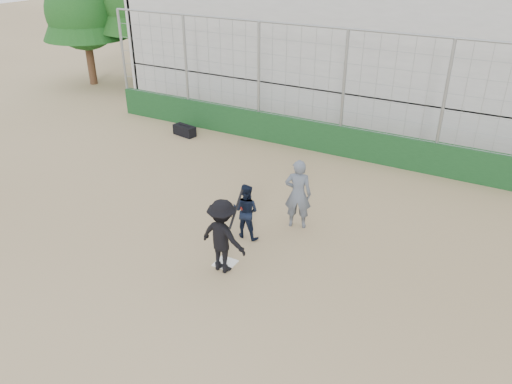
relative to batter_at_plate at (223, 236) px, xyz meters
The scene contains 9 objects.
ground 0.86m from the batter_at_plate, 112.89° to the left, with size 90.00×90.00×0.00m, color olive.
home_plate 0.85m from the batter_at_plate, 112.89° to the left, with size 0.44×0.44×0.02m, color white.
backstop 7.18m from the batter_at_plate, 90.61° to the left, with size 18.10×0.25×4.04m.
bleachers 12.31m from the batter_at_plate, 90.36° to the left, with size 20.25×6.70×6.98m.
tree_right 16.93m from the batter_at_plate, 144.51° to the left, with size 3.84×3.84×6.00m.
batter_at_plate is the anchor object (origin of this frame).
catcher_crouched 1.42m from the batter_at_plate, 99.53° to the left, with size 0.69×0.54×0.98m.
umpire 2.49m from the batter_at_plate, 75.42° to the left, with size 0.65×0.43×1.61m, color #505865.
equipment_bag 8.33m from the batter_at_plate, 132.08° to the left, with size 0.91×0.52×0.41m.
Camera 1 is at (4.99, -7.59, 6.50)m, focal length 35.00 mm.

